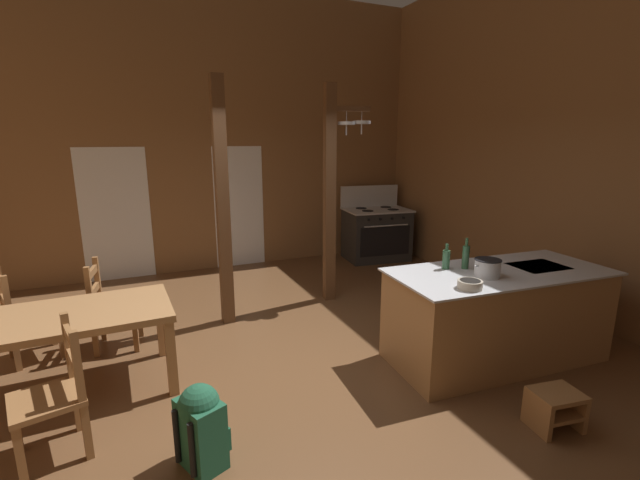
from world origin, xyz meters
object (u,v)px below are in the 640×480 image
stove_range (376,233)px  bottle_tall_on_counter (466,256)px  kitchen_island (496,315)px  dining_table (64,324)px  step_stool (555,407)px  ladderback_chair_by_post (25,317)px  bottle_short_on_counter (446,259)px  stockpot_on_counter (487,268)px  backpack (201,424)px  ladderback_chair_near_window (55,394)px  mixing_bowl_on_counter (470,284)px  ladderback_chair_at_table_end (111,307)px

stove_range → bottle_tall_on_counter: (-1.12, -3.51, 0.56)m
kitchen_island → dining_table: bearing=165.5°
bottle_tall_on_counter → stove_range: bearing=72.3°
step_stool → ladderback_chair_by_post: bearing=143.4°
dining_table → bottle_short_on_counter: bearing=-12.2°
ladderback_chair_by_post → stockpot_on_counter: (4.00, -1.96, 0.55)m
step_stool → bottle_tall_on_counter: (0.13, 1.21, 0.87)m
backpack → ladderback_chair_near_window: bearing=149.0°
mixing_bowl_on_counter → bottle_short_on_counter: bottle_short_on_counter is taller
ladderback_chair_near_window → mixing_bowl_on_counter: (3.17, -0.49, 0.51)m
ladderback_chair_by_post → bottle_tall_on_counter: size_ratio=3.10×
stove_range → dining_table: bearing=-149.8°
ladderback_chair_at_table_end → backpack: 2.23m
ladderback_chair_near_window → bottle_short_on_counter: size_ratio=3.79×
step_stool → mixing_bowl_on_counter: size_ratio=1.91×
stove_range → stockpot_on_counter: bearing=-106.4°
ladderback_chair_at_table_end → backpack: (0.59, -2.14, -0.14)m
dining_table → ladderback_chair_at_table_end: 0.90m
stockpot_on_counter → bottle_tall_on_counter: (0.00, 0.29, 0.04)m
ladderback_chair_near_window → bottle_tall_on_counter: 3.60m
ladderback_chair_by_post → bottle_short_on_counter: bottle_short_on_counter is taller
step_stool → bottle_short_on_counter: size_ratio=1.59×
dining_table → mixing_bowl_on_counter: mixing_bowl_on_counter is taller
step_stool → stockpot_on_counter: stockpot_on_counter is taller
ladderback_chair_at_table_end → ladderback_chair_by_post: bearing=176.5°
backpack → bottle_tall_on_counter: bottle_tall_on_counter is taller
ladderback_chair_by_post → bottle_tall_on_counter: bottle_tall_on_counter is taller
ladderback_chair_by_post → mixing_bowl_on_counter: bearing=-30.6°
kitchen_island → ladderback_chair_by_post: bearing=156.5°
dining_table → kitchen_island: bearing=-14.5°
kitchen_island → backpack: bearing=-173.6°
ladderback_chair_at_table_end → mixing_bowl_on_counter: bearing=-36.2°
step_stool → bottle_short_on_counter: bottle_short_on_counter is taller
step_stool → ladderback_chair_by_post: size_ratio=0.42×
kitchen_island → stockpot_on_counter: size_ratio=7.16×
kitchen_island → stockpot_on_counter: bearing=-160.8°
stove_range → step_stool: 4.90m
ladderback_chair_at_table_end → step_stool: bearing=-42.3°
mixing_bowl_on_counter → bottle_tall_on_counter: bearing=51.8°
stove_range → bottle_short_on_counter: bearing=-110.7°
bottle_tall_on_counter → bottle_short_on_counter: (-0.18, 0.07, -0.02)m
ladderback_chair_by_post → step_stool: bearing=-36.6°
dining_table → bottle_short_on_counter: 3.47m
kitchen_island → mixing_bowl_on_counter: 0.86m
bottle_tall_on_counter → step_stool: bearing=-96.3°
kitchen_island → backpack: kitchen_island is taller
ladderback_chair_at_table_end → mixing_bowl_on_counter: (2.87, -2.10, 0.51)m
kitchen_island → bottle_tall_on_counter: (-0.27, 0.20, 0.58)m
ladderback_chair_at_table_end → bottle_tall_on_counter: (3.24, -1.62, 0.59)m
stove_range → ladderback_chair_at_table_end: size_ratio=1.39×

